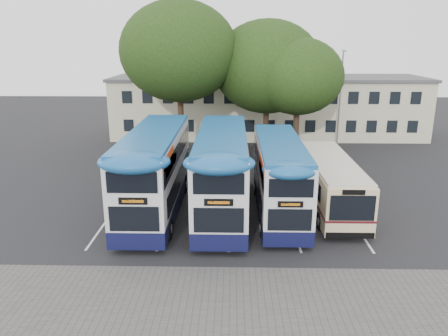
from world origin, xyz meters
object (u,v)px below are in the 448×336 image
Objects in this scene: lamp_post at (340,95)px; bus_dd_left at (155,168)px; tree_mid at (267,67)px; bus_dd_mid at (222,169)px; tree_left at (179,51)px; bus_single at (330,180)px; tree_right at (298,77)px; bus_dd_right at (279,174)px.

bus_dd_left is (-14.12, -15.17, -2.40)m from lamp_post.
bus_dd_mid is at bearing -104.06° from tree_mid.
tree_left is 1.29× the size of bus_single.
tree_right is at bearing 93.16° from bus_single.
bus_dd_right reaches higher than bus_single.
tree_left is at bearing 131.68° from bus_single.
tree_left reaches higher than bus_dd_right.
lamp_post is 7.26m from tree_mid.
lamp_post is 15.11m from bus_single.
tree_left reaches higher than bus_dd_left.
tree_left is 14.07m from bus_dd_left.
tree_left is 1.29× the size of tree_right.
lamp_post is 0.89× the size of tree_right.
tree_left is 14.66m from bus_dd_mid.
tree_mid reaches higher than bus_dd_right.
tree_right is at bearing 63.85° from bus_dd_mid.
bus_dd_mid is (-5.92, -12.05, -4.32)m from tree_right.
bus_dd_mid is 3.34m from bus_dd_right.
bus_dd_mid reaches higher than bus_dd_right.
bus_dd_mid is at bearing -123.82° from lamp_post.
tree_mid is at bearing 89.22° from bus_dd_right.
tree_mid is at bearing 10.72° from tree_left.
tree_mid is 1.12× the size of bus_dd_right.
bus_dd_right is at bearing -162.70° from bus_single.
tree_left is 16.00m from bus_dd_right.
bus_dd_mid is (3.91, -0.07, -0.01)m from bus_dd_left.
tree_right is 1.00× the size of bus_single.
lamp_post is 5.68m from tree_right.
bus_single is at bearing -104.48° from lamp_post.
lamp_post is 0.87× the size of bus_dd_right.
bus_dd_left is 10.52m from bus_single.
tree_mid is at bearing 75.94° from bus_dd_mid.
tree_left reaches higher than tree_mid.
bus_dd_mid is at bearing -72.98° from tree_left.
bus_dd_left is 1.15× the size of bus_single.
tree_mid is 14.68m from bus_single.
bus_dd_right is 1.03× the size of bus_single.
tree_mid reaches higher than bus_dd_mid.
bus_dd_mid is (3.88, -12.66, -6.29)m from tree_left.
tree_right is 0.97× the size of bus_dd_right.
bus_dd_mid is at bearing -116.15° from tree_right.
tree_mid reaches higher than lamp_post.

